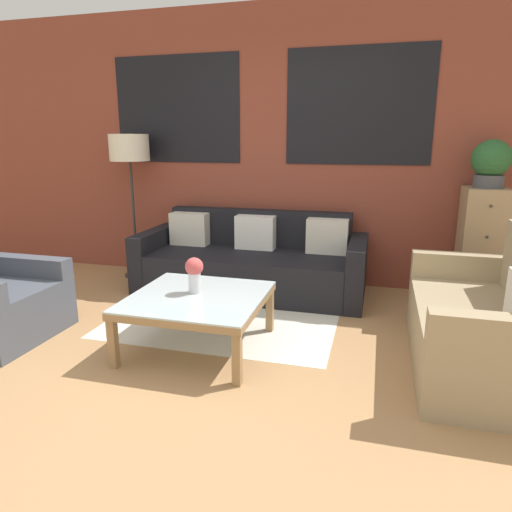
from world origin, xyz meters
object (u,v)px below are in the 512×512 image
at_px(floor_lamp, 130,153).
at_px(flower_vase, 194,272).
at_px(drawer_cabinet, 480,247).
at_px(potted_plant, 491,162).
at_px(coffee_table, 198,303).
at_px(couch_dark, 252,263).
at_px(settee_vintage, 488,325).

height_order(floor_lamp, flower_vase, floor_lamp).
relative_size(drawer_cabinet, potted_plant, 2.56).
bearing_deg(potted_plant, coffee_table, -143.46).
height_order(couch_dark, coffee_table, couch_dark).
height_order(settee_vintage, coffee_table, settee_vintage).
bearing_deg(coffee_table, couch_dark, 89.28).
bearing_deg(floor_lamp, potted_plant, 0.73).
distance_m(floor_lamp, drawer_cabinet, 3.60).
height_order(couch_dark, settee_vintage, settee_vintage).
bearing_deg(potted_plant, couch_dark, -174.63).
relative_size(floor_lamp, drawer_cabinet, 1.44).
bearing_deg(couch_dark, potted_plant, 5.37).
xyz_separation_m(drawer_cabinet, flower_vase, (-2.18, -1.53, 0.02)).
bearing_deg(settee_vintage, flower_vase, -175.84).
xyz_separation_m(couch_dark, floor_lamp, (-1.39, 0.15, 1.07)).
bearing_deg(flower_vase, drawer_cabinet, 35.11).
relative_size(coffee_table, flower_vase, 3.57).
bearing_deg(potted_plant, flower_vase, -144.89).
xyz_separation_m(couch_dark, flower_vase, (-0.06, -1.33, 0.28)).
xyz_separation_m(coffee_table, drawer_cabinet, (2.14, 1.58, 0.19)).
bearing_deg(floor_lamp, coffee_table, -48.36).
height_order(couch_dark, potted_plant, potted_plant).
relative_size(settee_vintage, potted_plant, 3.57).
bearing_deg(flower_vase, settee_vintage, 4.16).
distance_m(settee_vintage, potted_plant, 1.71).
bearing_deg(floor_lamp, flower_vase, -48.20).
bearing_deg(coffee_table, settee_vintage, 5.80).
xyz_separation_m(couch_dark, potted_plant, (2.12, 0.20, 1.01)).
xyz_separation_m(drawer_cabinet, potted_plant, (0.00, 0.00, 0.76)).
bearing_deg(coffee_table, floor_lamp, 131.64).
bearing_deg(drawer_cabinet, potted_plant, 90.00).
height_order(potted_plant, flower_vase, potted_plant).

